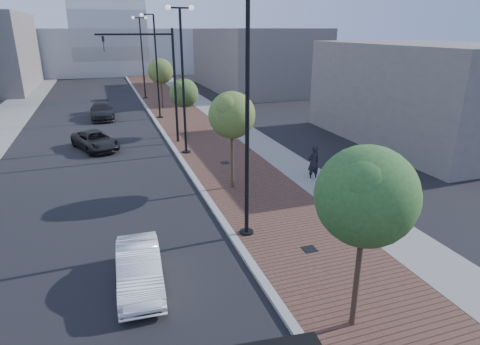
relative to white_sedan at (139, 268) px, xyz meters
name	(u,v)px	position (x,y,z in m)	size (l,w,h in m)	color
sidewalk	(179,105)	(7.33, 32.09, -0.58)	(7.00, 140.00, 0.12)	#4C2D23
concrete_strip	(203,104)	(10.03, 32.09, -0.58)	(2.40, 140.00, 0.13)	slate
curb	(146,107)	(3.83, 32.09, -0.57)	(0.30, 140.00, 0.14)	gray
west_sidewalk	(10,115)	(-9.17, 32.09, -0.58)	(4.00, 140.00, 0.12)	slate
white_sedan	(139,268)	(0.00, 0.00, 0.00)	(1.37, 3.91, 1.29)	white
dark_car_mid	(95,141)	(-1.29, 17.25, -0.01)	(2.09, 4.54, 1.26)	black
dark_car_far	(102,111)	(-0.68, 27.81, 0.08)	(2.03, 5.00, 1.45)	black
pedestrian	(313,163)	(10.07, 6.97, 0.36)	(0.73, 0.48, 2.00)	black
streetlight_1	(244,132)	(4.32, 2.09, 3.70)	(1.44, 0.56, 9.21)	black
streetlight_2	(183,81)	(4.43, 14.09, 4.17)	(1.72, 0.56, 9.28)	black
streetlight_3	(156,71)	(4.32, 26.09, 3.70)	(1.44, 0.56, 9.21)	black
streetlight_4	(142,57)	(4.43, 38.09, 4.17)	(1.72, 0.56, 9.28)	black
traffic_mast	(161,74)	(3.53, 17.09, 4.34)	(5.09, 0.20, 8.00)	black
tree_0	(367,196)	(5.48, -3.88, 3.34)	(2.60, 2.59, 5.29)	#382619
tree_1	(233,115)	(5.48, 7.12, 3.27)	(2.38, 2.33, 5.09)	#382619
tree_2	(185,93)	(5.48, 19.12, 2.65)	(2.26, 2.18, 4.40)	#382619
tree_3	(161,71)	(5.48, 31.12, 3.19)	(2.57, 2.56, 5.13)	#382619
convention_center	(108,39)	(1.83, 77.09, 5.36)	(50.00, 30.00, 50.00)	#A0A6AA
commercial_block_ne	(254,59)	(19.83, 42.09, 3.36)	(12.00, 22.00, 8.00)	#645E5A
commercial_block_e	(425,93)	(21.83, 12.09, 2.86)	(10.00, 16.00, 7.00)	#605A56
utility_cover_1	(310,249)	(6.23, 0.09, -0.51)	(0.50, 0.50, 0.02)	black
utility_cover_2	(225,163)	(6.23, 11.09, -0.51)	(0.50, 0.50, 0.02)	black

